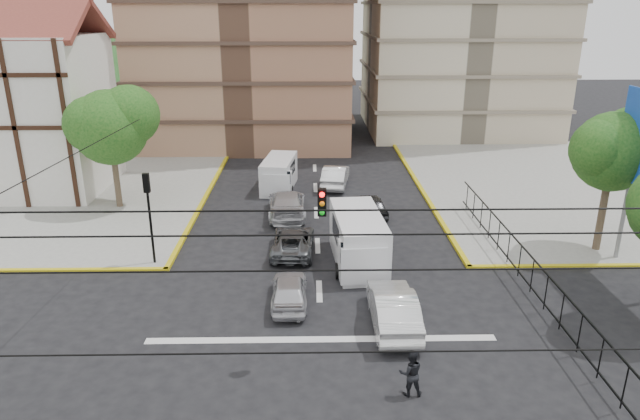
{
  "coord_description": "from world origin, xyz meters",
  "views": [
    {
      "loc": [
        -0.38,
        -17.07,
        11.65
      ],
      "look_at": [
        0.02,
        4.29,
        4.0
      ],
      "focal_mm": 32.0,
      "sensor_mm": 36.0,
      "label": 1
    }
  ],
  "objects_px": {
    "van_left_lane": "(279,175)",
    "van_right_lane": "(359,242)",
    "car_white_front_right": "(393,308)",
    "pedestrian_crosswalk": "(411,373)",
    "traffic_light_nw": "(149,204)",
    "car_silver_front_left": "(289,290)"
  },
  "relations": [
    {
      "from": "van_left_lane",
      "to": "van_right_lane",
      "type": "bearing_deg",
      "value": -62.73
    },
    {
      "from": "van_left_lane",
      "to": "car_white_front_right",
      "type": "relative_size",
      "value": 1.05
    },
    {
      "from": "van_right_lane",
      "to": "pedestrian_crosswalk",
      "type": "distance_m",
      "value": 9.68
    },
    {
      "from": "van_right_lane",
      "to": "pedestrian_crosswalk",
      "type": "bearing_deg",
      "value": -89.3
    },
    {
      "from": "van_left_lane",
      "to": "car_white_front_right",
      "type": "height_order",
      "value": "van_left_lane"
    },
    {
      "from": "pedestrian_crosswalk",
      "to": "van_right_lane",
      "type": "bearing_deg",
      "value": -85.76
    },
    {
      "from": "traffic_light_nw",
      "to": "van_right_lane",
      "type": "xyz_separation_m",
      "value": [
        9.7,
        -0.17,
        -1.92
      ]
    },
    {
      "from": "car_silver_front_left",
      "to": "car_white_front_right",
      "type": "height_order",
      "value": "car_white_front_right"
    },
    {
      "from": "van_right_lane",
      "to": "car_white_front_right",
      "type": "distance_m",
      "value": 5.56
    },
    {
      "from": "traffic_light_nw",
      "to": "car_silver_front_left",
      "type": "height_order",
      "value": "traffic_light_nw"
    },
    {
      "from": "van_right_lane",
      "to": "car_silver_front_left",
      "type": "bearing_deg",
      "value": -134.95
    },
    {
      "from": "van_left_lane",
      "to": "pedestrian_crosswalk",
      "type": "bearing_deg",
      "value": -69.12
    },
    {
      "from": "van_left_lane",
      "to": "traffic_light_nw",
      "type": "bearing_deg",
      "value": -107.0
    },
    {
      "from": "traffic_light_nw",
      "to": "van_right_lane",
      "type": "relative_size",
      "value": 0.79
    },
    {
      "from": "car_silver_front_left",
      "to": "pedestrian_crosswalk",
      "type": "bearing_deg",
      "value": 123.05
    },
    {
      "from": "traffic_light_nw",
      "to": "van_left_lane",
      "type": "relative_size",
      "value": 0.91
    },
    {
      "from": "van_left_lane",
      "to": "car_silver_front_left",
      "type": "height_order",
      "value": "van_left_lane"
    },
    {
      "from": "pedestrian_crosswalk",
      "to": "van_left_lane",
      "type": "bearing_deg",
      "value": -77.31
    },
    {
      "from": "traffic_light_nw",
      "to": "pedestrian_crosswalk",
      "type": "xyz_separation_m",
      "value": [
        10.55,
        -9.81,
        -2.32
      ]
    },
    {
      "from": "van_right_lane",
      "to": "pedestrian_crosswalk",
      "type": "relative_size",
      "value": 3.5
    },
    {
      "from": "traffic_light_nw",
      "to": "car_silver_front_left",
      "type": "bearing_deg",
      "value": -30.47
    },
    {
      "from": "van_right_lane",
      "to": "car_silver_front_left",
      "type": "relative_size",
      "value": 1.51
    }
  ]
}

